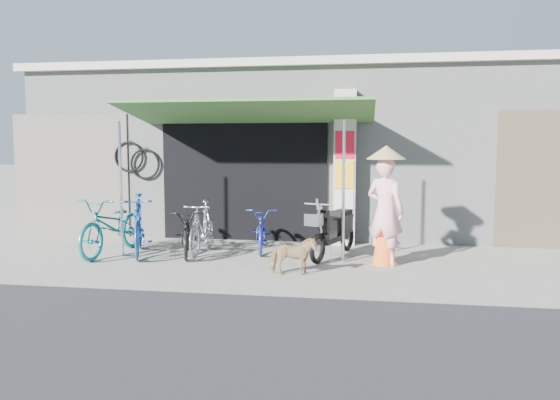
% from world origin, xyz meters
% --- Properties ---
extents(ground, '(80.00, 80.00, 0.00)m').
position_xyz_m(ground, '(0.00, 0.00, 0.00)').
color(ground, gray).
rests_on(ground, ground).
extents(bicycle_shop, '(12.30, 5.30, 3.66)m').
position_xyz_m(bicycle_shop, '(-0.00, 5.09, 1.83)').
color(bicycle_shop, '#9BA098').
rests_on(bicycle_shop, ground).
extents(shop_pillar, '(0.42, 0.44, 3.00)m').
position_xyz_m(shop_pillar, '(0.85, 2.45, 1.50)').
color(shop_pillar, beige).
rests_on(shop_pillar, ground).
extents(awning, '(4.60, 1.88, 2.72)m').
position_xyz_m(awning, '(-0.90, 1.63, 2.51)').
color(awning, '#335F2A').
rests_on(awning, ground).
extents(neighbour_left, '(2.60, 0.06, 2.60)m').
position_xyz_m(neighbour_left, '(-5.00, 2.59, 1.30)').
color(neighbour_left, '#6B665B').
rests_on(neighbour_left, ground).
extents(bike_teal, '(0.89, 2.03, 1.03)m').
position_xyz_m(bike_teal, '(-3.17, 0.77, 0.52)').
color(bike_teal, '#1B7C75').
rests_on(bike_teal, ground).
extents(bike_blue, '(1.11, 1.85, 1.07)m').
position_xyz_m(bike_blue, '(-2.71, 0.78, 0.54)').
color(bike_blue, '#214D99').
rests_on(bike_blue, ground).
extents(bike_black, '(0.97, 1.64, 0.82)m').
position_xyz_m(bike_black, '(-1.85, 0.91, 0.41)').
color(bike_black, black).
rests_on(bike_black, ground).
extents(bike_silver, '(0.52, 1.63, 0.97)m').
position_xyz_m(bike_silver, '(-1.59, 0.96, 0.48)').
color(bike_silver, silver).
rests_on(bike_silver, ground).
extents(bike_navy, '(0.81, 1.63, 0.82)m').
position_xyz_m(bike_navy, '(-0.62, 1.51, 0.41)').
color(bike_navy, navy).
rests_on(bike_navy, ground).
extents(street_dog, '(0.73, 0.41, 0.58)m').
position_xyz_m(street_dog, '(0.20, -0.28, 0.29)').
color(street_dog, tan).
rests_on(street_dog, ground).
extents(moped, '(0.80, 1.70, 1.00)m').
position_xyz_m(moped, '(0.73, 1.17, 0.46)').
color(moped, black).
rests_on(moped, ground).
extents(nun, '(0.77, 0.69, 1.94)m').
position_xyz_m(nun, '(1.58, 0.67, 0.95)').
color(nun, '#FBA9B1').
rests_on(nun, ground).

